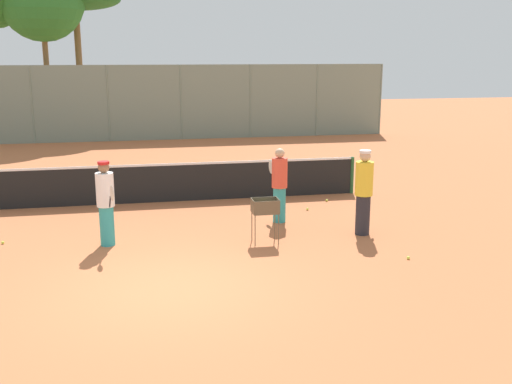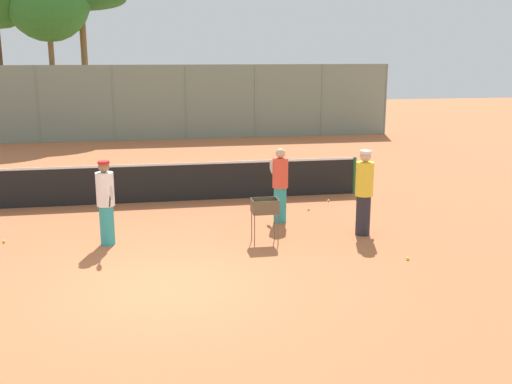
{
  "view_description": "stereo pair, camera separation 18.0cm",
  "coord_description": "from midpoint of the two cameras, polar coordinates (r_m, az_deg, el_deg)",
  "views": [
    {
      "loc": [
        -0.42,
        -9.85,
        4.0
      ],
      "look_at": [
        2.1,
        2.76,
        1.0
      ],
      "focal_mm": 42.0,
      "sensor_mm": 36.0,
      "label": 1
    },
    {
      "loc": [
        -0.25,
        -9.89,
        4.0
      ],
      "look_at": [
        2.1,
        2.76,
        1.0
      ],
      "focal_mm": 42.0,
      "sensor_mm": 36.0,
      "label": 2
    }
  ],
  "objects": [
    {
      "name": "player_yellow_shirt",
      "position": [
        12.95,
        -14.5,
        -0.96
      ],
      "size": [
        0.42,
        0.91,
        1.81
      ],
      "rotation": [
        0.0,
        0.0,
        5.01
      ],
      "color": "teal",
      "rests_on": "ground_plane"
    },
    {
      "name": "ball_cart",
      "position": [
        12.76,
        0.49,
        -1.68
      ],
      "size": [
        0.56,
        0.41,
        0.97
      ],
      "color": "brown",
      "rests_on": "ground_plane"
    },
    {
      "name": "tennis_ball_5",
      "position": [
        12.29,
        13.9,
        -6.1
      ],
      "size": [
        0.07,
        0.07,
        0.07
      ],
      "primitive_type": "sphere",
      "color": "#D1E54C",
      "rests_on": "ground_plane"
    },
    {
      "name": "ground_plane",
      "position": [
        10.65,
        -8.77,
        -9.08
      ],
      "size": [
        80.0,
        80.0,
        0.0
      ],
      "primitive_type": "plane",
      "color": "#B7663D"
    },
    {
      "name": "tennis_ball_2",
      "position": [
        15.61,
        4.6,
        -1.63
      ],
      "size": [
        0.07,
        0.07,
        0.07
      ],
      "primitive_type": "sphere",
      "color": "#D1E54C",
      "rests_on": "ground_plane"
    },
    {
      "name": "player_red_cap",
      "position": [
        14.32,
        1.88,
        0.72
      ],
      "size": [
        0.37,
        0.93,
        1.8
      ],
      "rotation": [
        0.0,
        0.0,
        1.74
      ],
      "color": "teal",
      "rests_on": "ground_plane"
    },
    {
      "name": "player_white_outfit",
      "position": [
        13.5,
        9.85,
        0.07
      ],
      "size": [
        0.64,
        0.84,
        1.92
      ],
      "rotation": [
        0.0,
        0.0,
        0.98
      ],
      "color": "#26262D",
      "rests_on": "ground_plane"
    },
    {
      "name": "parked_car",
      "position": [
        33.24,
        -17.93,
        6.74
      ],
      "size": [
        4.2,
        1.7,
        1.6
      ],
      "color": "white",
      "rests_on": "ground_plane"
    },
    {
      "name": "tennis_net",
      "position": [
        16.52,
        -9.89,
        0.91
      ],
      "size": [
        11.39,
        0.1,
        1.07
      ],
      "color": "#26592D",
      "rests_on": "ground_plane"
    },
    {
      "name": "tree_1",
      "position": [
        31.49,
        -17.01,
        17.03
      ],
      "size": [
        4.34,
        4.34,
        7.08
      ],
      "color": "brown",
      "rests_on": "ground_plane"
    },
    {
      "name": "back_fence",
      "position": [
        28.42,
        -10.7,
        8.33
      ],
      "size": [
        23.23,
        0.08,
        3.46
      ],
      "color": "gray",
      "rests_on": "ground_plane"
    },
    {
      "name": "tennis_ball_4",
      "position": [
        14.0,
        -23.31,
        -4.44
      ],
      "size": [
        0.07,
        0.07,
        0.07
      ],
      "primitive_type": "sphere",
      "color": "#D1E54C",
      "rests_on": "ground_plane"
    },
    {
      "name": "tennis_ball_3",
      "position": [
        16.58,
        6.45,
        -0.8
      ],
      "size": [
        0.07,
        0.07,
        0.07
      ],
      "primitive_type": "sphere",
      "color": "#D1E54C",
      "rests_on": "ground_plane"
    }
  ]
}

